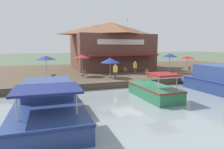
{
  "coord_description": "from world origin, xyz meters",
  "views": [
    {
      "loc": [
        17.53,
        -7.53,
        4.07
      ],
      "look_at": [
        -1.0,
        -1.07,
        1.3
      ],
      "focal_mm": 32.0,
      "sensor_mm": 36.0,
      "label": 1
    }
  ],
  "objects_px": {
    "patio_umbrella_by_entrance": "(46,58)",
    "patio_umbrella_back_row": "(82,56)",
    "patio_umbrella_near_quay_edge": "(170,55)",
    "tree_behind_restaurant": "(116,44)",
    "cafe_chair_beside_entrance": "(54,78)",
    "cafe_chair_mid_patio": "(190,69)",
    "patio_umbrella_mid_patio_right": "(187,57)",
    "cafe_chair_back_row_seat": "(205,71)",
    "patio_umbrella_mid_patio_left": "(110,60)",
    "cafe_chair_facing_river": "(126,70)",
    "person_at_quay_edge": "(135,66)",
    "cafe_chair_far_corner_seat": "(85,73)",
    "motorboat_nearest_quay": "(223,82)",
    "motorboat_mid_row": "(151,90)",
    "motorboat_far_downstream": "(48,101)",
    "cafe_chair_under_first_umbrella": "(147,73)",
    "person_mid_patio": "(115,70)"
  },
  "relations": [
    {
      "from": "cafe_chair_beside_entrance",
      "to": "tree_behind_restaurant",
      "type": "bearing_deg",
      "value": 142.34
    },
    {
      "from": "patio_umbrella_mid_patio_left",
      "to": "person_at_quay_edge",
      "type": "xyz_separation_m",
      "value": [
        -1.58,
        3.86,
        -0.93
      ]
    },
    {
      "from": "patio_umbrella_mid_patio_left",
      "to": "motorboat_far_downstream",
      "type": "height_order",
      "value": "patio_umbrella_mid_patio_left"
    },
    {
      "from": "patio_umbrella_by_entrance",
      "to": "cafe_chair_under_first_umbrella",
      "type": "xyz_separation_m",
      "value": [
        1.57,
        10.99,
        -1.83
      ]
    },
    {
      "from": "cafe_chair_back_row_seat",
      "to": "cafe_chair_under_first_umbrella",
      "type": "relative_size",
      "value": 1.0
    },
    {
      "from": "patio_umbrella_back_row",
      "to": "cafe_chair_mid_patio",
      "type": "height_order",
      "value": "patio_umbrella_back_row"
    },
    {
      "from": "person_mid_patio",
      "to": "motorboat_nearest_quay",
      "type": "height_order",
      "value": "motorboat_nearest_quay"
    },
    {
      "from": "person_mid_patio",
      "to": "patio_umbrella_by_entrance",
      "type": "bearing_deg",
      "value": -108.46
    },
    {
      "from": "cafe_chair_beside_entrance",
      "to": "cafe_chair_mid_patio",
      "type": "distance_m",
      "value": 17.6
    },
    {
      "from": "patio_umbrella_back_row",
      "to": "cafe_chair_under_first_umbrella",
      "type": "height_order",
      "value": "patio_umbrella_back_row"
    },
    {
      "from": "patio_umbrella_mid_patio_left",
      "to": "cafe_chair_facing_river",
      "type": "bearing_deg",
      "value": 128.23
    },
    {
      "from": "cafe_chair_facing_river",
      "to": "cafe_chair_back_row_seat",
      "type": "bearing_deg",
      "value": 65.7
    },
    {
      "from": "cafe_chair_mid_patio",
      "to": "motorboat_nearest_quay",
      "type": "xyz_separation_m",
      "value": [
        8.22,
        -3.49,
        -0.14
      ]
    },
    {
      "from": "patio_umbrella_back_row",
      "to": "cafe_chair_far_corner_seat",
      "type": "distance_m",
      "value": 2.36
    },
    {
      "from": "cafe_chair_back_row_seat",
      "to": "tree_behind_restaurant",
      "type": "relative_size",
      "value": 0.15
    },
    {
      "from": "patio_umbrella_mid_patio_left",
      "to": "motorboat_nearest_quay",
      "type": "xyz_separation_m",
      "value": [
        7.88,
        7.82,
        -1.6
      ]
    },
    {
      "from": "patio_umbrella_mid_patio_right",
      "to": "person_mid_patio",
      "type": "relative_size",
      "value": 1.44
    },
    {
      "from": "person_at_quay_edge",
      "to": "person_mid_patio",
      "type": "bearing_deg",
      "value": -51.11
    },
    {
      "from": "patio_umbrella_near_quay_edge",
      "to": "cafe_chair_mid_patio",
      "type": "relative_size",
      "value": 3.06
    },
    {
      "from": "patio_umbrella_near_quay_edge",
      "to": "tree_behind_restaurant",
      "type": "distance_m",
      "value": 13.06
    },
    {
      "from": "patio_umbrella_mid_patio_right",
      "to": "cafe_chair_back_row_seat",
      "type": "bearing_deg",
      "value": 60.27
    },
    {
      "from": "cafe_chair_under_first_umbrella",
      "to": "cafe_chair_mid_patio",
      "type": "distance_m",
      "value": 7.14
    },
    {
      "from": "cafe_chair_facing_river",
      "to": "cafe_chair_mid_patio",
      "type": "distance_m",
      "value": 8.66
    },
    {
      "from": "patio_umbrella_near_quay_edge",
      "to": "motorboat_mid_row",
      "type": "distance_m",
      "value": 11.89
    },
    {
      "from": "cafe_chair_back_row_seat",
      "to": "person_mid_patio",
      "type": "distance_m",
      "value": 11.68
    },
    {
      "from": "cafe_chair_facing_river",
      "to": "motorboat_nearest_quay",
      "type": "xyz_separation_m",
      "value": [
        10.13,
        4.96,
        -0.14
      ]
    },
    {
      "from": "motorboat_mid_row",
      "to": "patio_umbrella_near_quay_edge",
      "type": "bearing_deg",
      "value": 137.87
    },
    {
      "from": "cafe_chair_back_row_seat",
      "to": "cafe_chair_facing_river",
      "type": "bearing_deg",
      "value": -114.3
    },
    {
      "from": "patio_umbrella_back_row",
      "to": "cafe_chair_beside_entrance",
      "type": "xyz_separation_m",
      "value": [
        3.97,
        -3.47,
        -1.83
      ]
    },
    {
      "from": "cafe_chair_back_row_seat",
      "to": "patio_umbrella_mid_patio_right",
      "type": "bearing_deg",
      "value": -119.73
    },
    {
      "from": "tree_behind_restaurant",
      "to": "motorboat_nearest_quay",
      "type": "bearing_deg",
      "value": 4.87
    },
    {
      "from": "patio_umbrella_mid_patio_right",
      "to": "patio_umbrella_back_row",
      "type": "distance_m",
      "value": 12.94
    },
    {
      "from": "patio_umbrella_mid_patio_left",
      "to": "cafe_chair_beside_entrance",
      "type": "distance_m",
      "value": 6.55
    },
    {
      "from": "motorboat_nearest_quay",
      "to": "motorboat_far_downstream",
      "type": "bearing_deg",
      "value": -86.89
    },
    {
      "from": "person_at_quay_edge",
      "to": "motorboat_nearest_quay",
      "type": "xyz_separation_m",
      "value": [
        9.46,
        3.96,
        -0.66
      ]
    },
    {
      "from": "cafe_chair_far_corner_seat",
      "to": "patio_umbrella_mid_patio_right",
      "type": "bearing_deg",
      "value": 83.02
    },
    {
      "from": "cafe_chair_back_row_seat",
      "to": "motorboat_nearest_quay",
      "type": "distance_m",
      "value": 7.27
    },
    {
      "from": "cafe_chair_under_first_umbrella",
      "to": "person_at_quay_edge",
      "type": "height_order",
      "value": "person_at_quay_edge"
    },
    {
      "from": "cafe_chair_under_first_umbrella",
      "to": "cafe_chair_beside_entrance",
      "type": "bearing_deg",
      "value": -85.12
    },
    {
      "from": "tree_behind_restaurant",
      "to": "cafe_chair_far_corner_seat",
      "type": "bearing_deg",
      "value": -33.09
    },
    {
      "from": "cafe_chair_back_row_seat",
      "to": "patio_umbrella_mid_patio_left",
      "type": "bearing_deg",
      "value": -98.56
    },
    {
      "from": "cafe_chair_beside_entrance",
      "to": "person_mid_patio",
      "type": "relative_size",
      "value": 0.52
    },
    {
      "from": "patio_umbrella_mid_patio_left",
      "to": "person_mid_patio",
      "type": "bearing_deg",
      "value": 3.71
    },
    {
      "from": "patio_umbrella_near_quay_edge",
      "to": "cafe_chair_back_row_seat",
      "type": "distance_m",
      "value": 4.73
    },
    {
      "from": "cafe_chair_far_corner_seat",
      "to": "cafe_chair_under_first_umbrella",
      "type": "bearing_deg",
      "value": 77.11
    },
    {
      "from": "patio_umbrella_by_entrance",
      "to": "motorboat_nearest_quay",
      "type": "relative_size",
      "value": 0.27
    },
    {
      "from": "person_at_quay_edge",
      "to": "tree_behind_restaurant",
      "type": "xyz_separation_m",
      "value": [
        -12.5,
        2.08,
        2.94
      ]
    },
    {
      "from": "patio_umbrella_by_entrance",
      "to": "patio_umbrella_back_row",
      "type": "bearing_deg",
      "value": 110.6
    },
    {
      "from": "patio_umbrella_mid_patio_right",
      "to": "person_at_quay_edge",
      "type": "height_order",
      "value": "patio_umbrella_mid_patio_right"
    },
    {
      "from": "motorboat_mid_row",
      "to": "tree_behind_restaurant",
      "type": "distance_m",
      "value": 22.19
    }
  ]
}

